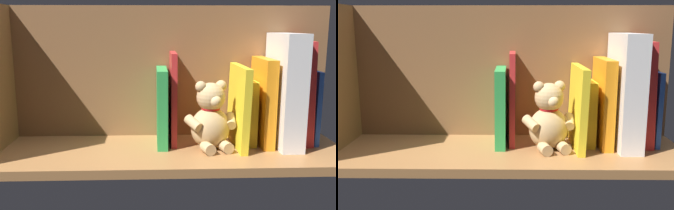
# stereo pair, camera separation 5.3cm
# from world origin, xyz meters

# --- Properties ---
(ground_plane) EXTENTS (0.90, 0.31, 0.02)m
(ground_plane) POSITION_xyz_m (0.00, 0.00, -0.01)
(ground_plane) COLOR #9E6B3D
(shelf_back_panel) EXTENTS (0.90, 0.02, 0.36)m
(shelf_back_panel) POSITION_xyz_m (0.00, -0.13, 0.18)
(shelf_back_panel) COLOR brown
(shelf_back_panel) RESTS_ON ground_plane
(book_0) EXTENTS (0.01, 0.13, 0.19)m
(book_0) POSITION_xyz_m (-0.38, -0.06, 0.10)
(book_0) COLOR blue
(book_0) RESTS_ON ground_plane
(book_1) EXTENTS (0.04, 0.14, 0.27)m
(book_1) POSITION_xyz_m (-0.36, -0.05, 0.13)
(book_1) COLOR red
(book_1) RESTS_ON ground_plane
(dictionary_thick_white) EXTENTS (0.06, 0.18, 0.29)m
(dictionary_thick_white) POSITION_xyz_m (-0.30, -0.03, 0.14)
(dictionary_thick_white) COLOR white
(dictionary_thick_white) RESTS_ON ground_plane
(book_2) EXTENTS (0.03, 0.16, 0.23)m
(book_2) POSITION_xyz_m (-0.25, -0.04, 0.11)
(book_2) COLOR orange
(book_2) RESTS_ON ground_plane
(book_3) EXTENTS (0.03, 0.13, 0.17)m
(book_3) POSITION_xyz_m (-0.22, -0.05, 0.08)
(book_3) COLOR yellow
(book_3) RESTS_ON ground_plane
(book_4) EXTENTS (0.02, 0.19, 0.21)m
(book_4) POSITION_xyz_m (-0.18, -0.02, 0.10)
(book_4) COLOR yellow
(book_4) RESTS_ON ground_plane
(teddy_bear) EXTENTS (0.14, 0.13, 0.17)m
(teddy_bear) POSITION_xyz_m (-0.11, 0.00, 0.08)
(teddy_bear) COLOR tan
(teddy_bear) RESTS_ON ground_plane
(book_5) EXTENTS (0.01, 0.13, 0.24)m
(book_5) POSITION_xyz_m (-0.02, -0.06, 0.12)
(book_5) COLOR red
(book_5) RESTS_ON ground_plane
(book_6) EXTENTS (0.03, 0.15, 0.20)m
(book_6) POSITION_xyz_m (0.01, -0.04, 0.10)
(book_6) COLOR green
(book_6) RESTS_ON ground_plane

